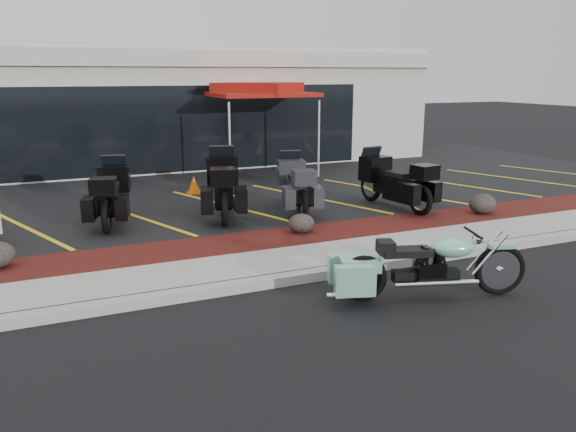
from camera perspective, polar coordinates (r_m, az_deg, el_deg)
name	(u,v)px	position (r m, az deg, el deg)	size (l,w,h in m)	color
ground	(348,298)	(8.23, 6.16, -8.31)	(90.00, 90.00, 0.00)	black
curb	(321,274)	(8.94, 3.34, -5.86)	(24.00, 0.25, 0.15)	gray
sidewalk	(302,260)	(9.53, 1.45, -4.54)	(24.00, 1.20, 0.15)	gray
mulch_bed	(276,241)	(10.58, -1.27, -2.59)	(24.00, 1.20, 0.16)	#340D0B
upper_lot	(202,189)	(15.57, -8.77, 2.72)	(26.00, 9.60, 0.15)	black
dealership_building	(155,106)	(21.43, -13.33, 10.84)	(18.00, 8.16, 4.00)	#ACA69C
boulder_mid	(301,223)	(10.83, 1.36, -0.73)	(0.52, 0.43, 0.37)	black
boulder_right	(482,204)	(13.03, 19.13, 1.20)	(0.62, 0.51, 0.44)	black
hero_cruiser	(500,263)	(8.67, 20.78, -4.45)	(2.86, 0.72, 1.01)	#7BC0AB
touring_black_front	(115,184)	(12.79, -17.12, 3.08)	(2.25, 0.86, 1.31)	black
touring_black_mid	(222,176)	(12.97, -6.68, 4.03)	(2.45, 0.94, 1.43)	black
touring_grey	(290,177)	(13.22, 0.20, 3.99)	(2.19, 0.84, 1.28)	#2E2E33
touring_black_rear	(371,174)	(13.60, 8.45, 4.24)	(2.28, 0.87, 1.33)	black
traffic_cone	(194,185)	(14.65, -9.54, 3.15)	(0.34, 0.34, 0.44)	#D75307
popup_canopy	(258,91)	(17.34, -3.03, 12.55)	(3.50, 3.50, 2.74)	silver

